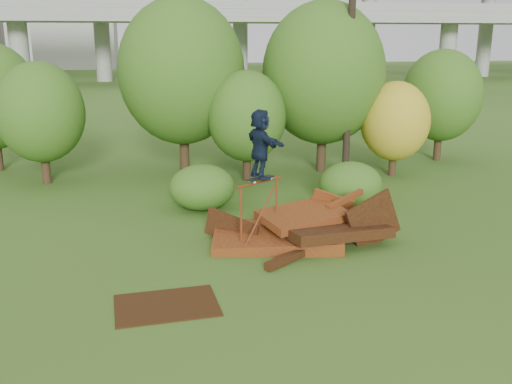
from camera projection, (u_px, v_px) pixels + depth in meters
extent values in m
plane|color=#2D5116|center=(304.00, 277.00, 13.58)|extent=(240.00, 240.00, 0.00)
cube|color=#4A1C0D|center=(277.00, 237.00, 15.74)|extent=(3.81, 2.74, 0.58)
cube|color=black|center=(332.00, 229.00, 15.66)|extent=(3.23, 2.44, 0.57)
cube|color=#4A1C0D|center=(303.00, 215.00, 15.93)|extent=(2.67, 2.16, 0.48)
cube|color=black|center=(373.00, 221.00, 15.60)|extent=(1.79, 0.49, 1.76)
cube|color=#4A1C0D|center=(328.00, 210.00, 16.91)|extent=(1.41, 0.73, 1.44)
cube|color=black|center=(231.00, 229.00, 15.86)|extent=(1.43, 1.15, 1.11)
cube|color=black|center=(298.00, 254.00, 14.67)|extent=(2.04, 1.59, 0.20)
cube|color=#4A1C0D|center=(345.00, 200.00, 16.59)|extent=(1.40, 0.97, 0.38)
cylinder|color=maroon|center=(241.00, 220.00, 14.90)|extent=(0.06, 0.06, 1.80)
cylinder|color=maroon|center=(276.00, 209.00, 15.81)|extent=(0.06, 0.06, 1.80)
cylinder|color=maroon|center=(259.00, 182.00, 15.12)|extent=(1.40, 0.98, 0.06)
cube|color=black|center=(260.00, 178.00, 15.12)|extent=(0.84, 0.68, 0.03)
cylinder|color=silver|center=(255.00, 182.00, 14.86)|extent=(0.07, 0.06, 0.06)
cylinder|color=silver|center=(250.00, 181.00, 14.98)|extent=(0.07, 0.06, 0.06)
cylinder|color=silver|center=(271.00, 178.00, 15.28)|extent=(0.07, 0.06, 0.06)
cylinder|color=silver|center=(266.00, 177.00, 15.40)|extent=(0.07, 0.06, 0.06)
imported|color=black|center=(261.00, 144.00, 14.88)|extent=(1.00, 1.77, 1.82)
cube|color=#321C0A|center=(166.00, 305.00, 12.09)|extent=(2.26, 1.69, 0.03)
cylinder|color=black|center=(46.00, 164.00, 22.11)|extent=(0.33, 0.33, 1.53)
ellipsoid|color=#2B5316|center=(40.00, 112.00, 21.59)|extent=(3.32, 3.32, 3.82)
cylinder|color=black|center=(184.00, 146.00, 23.84)|extent=(0.39, 0.39, 2.26)
ellipsoid|color=#2B5316|center=(182.00, 71.00, 23.05)|extent=(5.13, 5.13, 5.90)
cylinder|color=black|center=(247.00, 163.00, 22.61)|extent=(0.32, 0.32, 1.41)
ellipsoid|color=#2B5316|center=(247.00, 116.00, 22.13)|extent=(3.08, 3.08, 3.54)
cylinder|color=black|center=(321.00, 145.00, 24.09)|extent=(0.39, 0.39, 2.21)
ellipsoid|color=#2B5316|center=(324.00, 73.00, 23.31)|extent=(5.05, 5.05, 5.80)
cylinder|color=black|center=(393.00, 161.00, 23.46)|extent=(0.30, 0.30, 1.20)
ellipsoid|color=#A58C19|center=(395.00, 121.00, 23.02)|extent=(2.79, 2.79, 3.21)
cylinder|color=black|center=(438.00, 143.00, 26.35)|extent=(0.34, 0.34, 1.63)
ellipsoid|color=#2B5316|center=(442.00, 95.00, 25.78)|extent=(3.59, 3.59, 4.13)
ellipsoid|color=#2B5316|center=(202.00, 187.00, 18.74)|extent=(2.17, 2.00, 1.50)
ellipsoid|color=#2B5316|center=(350.00, 184.00, 19.16)|extent=(2.12, 1.94, 1.50)
cylinder|color=black|center=(350.00, 50.00, 21.75)|extent=(0.28, 0.28, 10.12)
cube|color=gray|center=(174.00, 16.00, 68.42)|extent=(160.00, 9.00, 1.40)
cylinder|color=gray|center=(20.00, 51.00, 66.28)|extent=(2.20, 2.20, 8.00)
cylinder|color=gray|center=(175.00, 51.00, 69.46)|extent=(2.20, 2.20, 8.00)
cylinder|color=gray|center=(317.00, 50.00, 72.65)|extent=(2.20, 2.20, 8.00)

